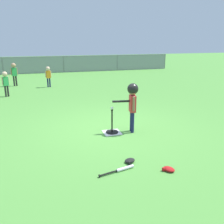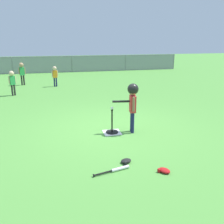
% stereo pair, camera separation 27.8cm
% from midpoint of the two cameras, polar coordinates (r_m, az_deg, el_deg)
% --- Properties ---
extents(ground_plane, '(60.00, 60.00, 0.00)m').
position_cam_midpoint_polar(ground_plane, '(6.64, 0.98, -3.73)').
color(ground_plane, '#51933D').
extents(home_plate, '(0.44, 0.44, 0.01)m').
position_cam_midpoint_polar(home_plate, '(6.32, 1.26, -4.75)').
color(home_plate, white).
rests_on(home_plate, ground_plane).
extents(batting_tee, '(0.32, 0.32, 0.61)m').
position_cam_midpoint_polar(batting_tee, '(6.29, 1.27, -4.00)').
color(batting_tee, black).
rests_on(batting_tee, ground_plane).
extents(baseball_on_tee, '(0.07, 0.07, 0.07)m').
position_cam_midpoint_polar(baseball_on_tee, '(6.12, 1.30, 0.89)').
color(baseball_on_tee, white).
rests_on(baseball_on_tee, batting_tee).
extents(batter_child, '(0.65, 0.36, 1.26)m').
position_cam_midpoint_polar(batter_child, '(6.12, 6.10, 3.25)').
color(batter_child, '#191E4C').
rests_on(batter_child, ground_plane).
extents(fielder_near_right, '(0.30, 0.20, 1.01)m').
position_cam_midpoint_polar(fielder_near_right, '(12.59, -12.53, 8.71)').
color(fielder_near_right, '#191E4C').
rests_on(fielder_near_right, ground_plane).
extents(fielder_deep_center, '(0.32, 0.23, 1.15)m').
position_cam_midpoint_polar(fielder_deep_center, '(13.45, -19.67, 9.02)').
color(fielder_deep_center, '#262626').
rests_on(fielder_deep_center, ground_plane).
extents(fielder_deep_right, '(0.27, 0.21, 1.04)m').
position_cam_midpoint_polar(fielder_deep_right, '(11.05, -21.53, 6.98)').
color(fielder_deep_right, '#262626').
rests_on(fielder_deep_right, ground_plane).
extents(spare_bat_silver, '(0.70, 0.21, 0.06)m').
position_cam_midpoint_polar(spare_bat_silver, '(4.59, 2.87, -13.22)').
color(spare_bat_silver, silver).
rests_on(spare_bat_silver, ground_plane).
extents(glove_by_plate, '(0.26, 0.23, 0.07)m').
position_cam_midpoint_polar(glove_by_plate, '(4.87, 4.93, -11.30)').
color(glove_by_plate, black).
rests_on(glove_by_plate, ground_plane).
extents(glove_near_bats, '(0.25, 0.27, 0.07)m').
position_cam_midpoint_polar(glove_near_bats, '(4.67, 13.77, -13.08)').
color(glove_near_bats, '#B21919').
rests_on(glove_near_bats, ground_plane).
extents(outfield_fence, '(16.06, 0.06, 1.15)m').
position_cam_midpoint_polar(outfield_fence, '(18.04, -8.91, 11.10)').
color(outfield_fence, slate).
rests_on(outfield_fence, ground_plane).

